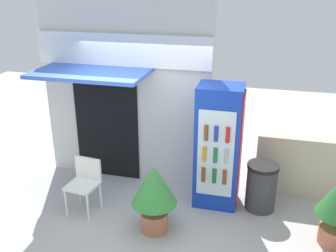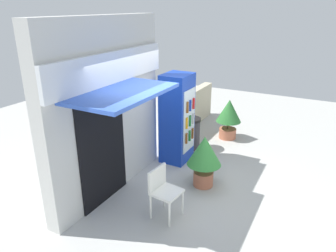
% 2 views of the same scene
% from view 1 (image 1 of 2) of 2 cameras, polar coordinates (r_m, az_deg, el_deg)
% --- Properties ---
extents(ground, '(16.00, 16.00, 0.00)m').
position_cam_1_polar(ground, '(6.03, -5.36, -13.97)').
color(ground, '#B2B2AD').
extents(storefront_building, '(3.00, 1.30, 3.20)m').
position_cam_1_polar(storefront_building, '(6.67, -6.44, 5.28)').
color(storefront_building, silver).
rests_on(storefront_building, ground).
extents(drink_cooler, '(0.70, 0.63, 2.00)m').
position_cam_1_polar(drink_cooler, '(6.03, 7.58, -3.13)').
color(drink_cooler, '#1438B2').
rests_on(drink_cooler, ground).
extents(plastic_chair, '(0.50, 0.48, 0.86)m').
position_cam_1_polar(plastic_chair, '(6.15, -12.36, -7.98)').
color(plastic_chair, white).
rests_on(plastic_chair, ground).
extents(potted_plant_near_shop, '(0.66, 0.66, 1.04)m').
position_cam_1_polar(potted_plant_near_shop, '(5.48, -2.11, -9.63)').
color(potted_plant_near_shop, '#BC6B4C').
rests_on(potted_plant_near_shop, ground).
extents(trash_bin, '(0.49, 0.49, 0.78)m').
position_cam_1_polar(trash_bin, '(6.27, 13.81, -8.80)').
color(trash_bin, '#38383D').
rests_on(trash_bin, ground).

